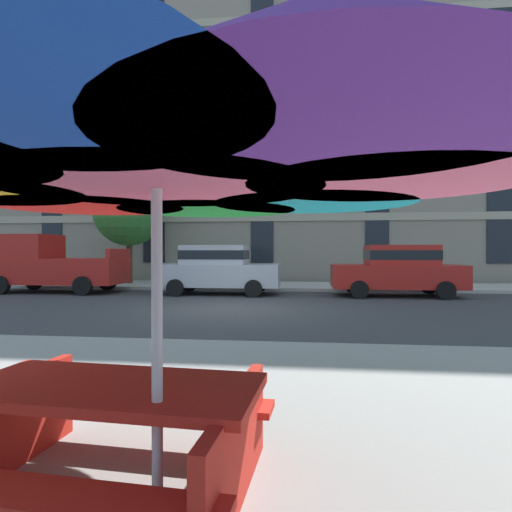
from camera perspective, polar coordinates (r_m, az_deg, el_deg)
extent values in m
plane|color=#38383A|center=(11.42, -3.57, -7.23)|extent=(120.00, 120.00, 0.00)
cube|color=#B2ADA3|center=(18.11, 0.18, -4.10)|extent=(56.00, 3.60, 0.12)
cube|color=gray|center=(27.42, 2.14, 17.72)|extent=(38.18, 12.00, 19.20)
cube|color=#9E937F|center=(20.26, 0.85, 5.30)|extent=(37.42, 0.08, 0.36)
cube|color=#9E937F|center=(20.77, 0.85, 14.13)|extent=(37.42, 0.08, 0.36)
cube|color=#9E937F|center=(21.73, 0.85, 22.36)|extent=(37.42, 0.08, 0.36)
cube|color=#9E937F|center=(23.11, 0.85, 29.76)|extent=(37.42, 0.08, 0.36)
cube|color=black|center=(25.32, -26.30, 20.06)|extent=(1.10, 0.06, 18.00)
cube|color=black|center=(23.03, -13.88, 22.13)|extent=(1.10, 0.06, 18.00)
cube|color=black|center=(21.89, 0.86, 23.33)|extent=(1.10, 0.06, 18.00)
cube|color=black|center=(22.08, 16.36, 23.10)|extent=(1.10, 0.06, 18.00)
cube|color=black|center=(23.57, 30.55, 21.55)|extent=(1.10, 0.06, 18.00)
cube|color=#B21E19|center=(17.55, -25.70, -1.84)|extent=(5.10, 1.90, 0.96)
cube|color=#B21E19|center=(18.14, -28.66, 1.16)|extent=(1.90, 1.75, 0.90)
cube|color=#B21E19|center=(16.35, -18.36, 0.33)|extent=(0.16, 1.75, 0.36)
cylinder|color=black|center=(17.63, -19.68, -3.36)|extent=(0.68, 0.22, 0.68)
cylinder|color=black|center=(15.95, -22.69, -3.80)|extent=(0.68, 0.22, 0.68)
cylinder|color=black|center=(19.23, -28.18, -3.07)|extent=(0.68, 0.22, 0.68)
cylinder|color=black|center=(17.71, -31.68, -3.41)|extent=(0.68, 0.22, 0.68)
cube|color=#A8AAB2|center=(15.17, -5.09, -2.61)|extent=(4.40, 1.76, 0.80)
cube|color=#A8AAB2|center=(15.18, -5.65, 0.18)|extent=(2.30, 1.55, 0.68)
cube|color=black|center=(15.18, -5.65, 0.18)|extent=(2.32, 1.57, 0.32)
cylinder|color=black|center=(15.86, 0.39, -3.92)|extent=(0.60, 0.22, 0.60)
cylinder|color=black|center=(14.12, -0.36, -4.49)|extent=(0.60, 0.22, 0.60)
cylinder|color=black|center=(16.37, -9.16, -3.78)|extent=(0.60, 0.22, 0.60)
cylinder|color=black|center=(14.69, -11.02, -4.30)|extent=(0.60, 0.22, 0.60)
cube|color=#B21E19|center=(15.21, 18.67, -2.64)|extent=(4.40, 1.76, 0.80)
cube|color=#B21E19|center=(15.22, 19.23, 0.15)|extent=(2.30, 1.55, 0.68)
cube|color=black|center=(15.22, 19.23, 0.15)|extent=(2.32, 1.57, 0.32)
cylinder|color=black|center=(14.14, 14.00, -4.50)|extent=(0.60, 0.22, 0.60)
cylinder|color=black|center=(15.88, 13.16, -3.93)|extent=(0.60, 0.22, 0.60)
cylinder|color=black|center=(14.75, 24.59, -4.33)|extent=(0.60, 0.22, 0.60)
cylinder|color=black|center=(16.43, 22.68, -3.81)|extent=(0.60, 0.22, 0.60)
cylinder|color=#4C3823|center=(19.62, -16.98, -0.70)|extent=(0.27, 0.27, 2.22)
sphere|color=#2D702D|center=(19.52, -16.90, 6.59)|extent=(2.85, 2.85, 2.85)
sphere|color=#2D702D|center=(19.73, -16.42, 6.23)|extent=(1.89, 1.89, 1.89)
sphere|color=#2D702D|center=(19.46, -17.09, 5.88)|extent=(3.08, 3.08, 3.08)
cylinder|color=silver|center=(2.31, -13.43, -8.92)|extent=(0.06, 0.06, 2.38)
cone|color=#E5668C|center=(2.26, 17.63, 15.27)|extent=(1.43, 1.43, 0.47)
cone|color=#199EB2|center=(3.04, 7.82, 11.47)|extent=(1.43, 1.43, 0.47)
cone|color=green|center=(3.48, -6.65, 10.12)|extent=(1.43, 1.43, 0.47)
cone|color=red|center=(3.45, -22.09, 10.15)|extent=(1.43, 1.43, 0.47)
cone|color=#662D9E|center=(1.42, 9.63, 24.36)|extent=(1.43, 1.43, 0.47)
cone|color=#E5668C|center=(2.36, -13.50, 15.64)|extent=(1.79, 1.79, 0.55)
cube|color=red|center=(2.79, -19.31, -16.78)|extent=(1.85, 0.93, 0.06)
cube|color=red|center=(2.43, -27.49, -27.27)|extent=(1.82, 0.41, 0.05)
cube|color=red|center=(3.41, -13.79, -18.79)|extent=(1.82, 0.41, 0.05)
cube|color=red|center=(2.66, -2.80, -26.27)|extent=(0.18, 1.40, 0.74)
cube|color=red|center=(3.35, -31.73, -20.51)|extent=(0.18, 1.40, 0.74)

